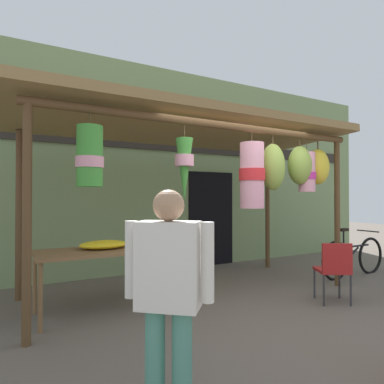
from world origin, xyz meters
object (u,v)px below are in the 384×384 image
at_px(parked_bicycle, 353,257).
at_px(display_table, 97,256).
at_px(folding_chair, 334,267).
at_px(shopper_by_bananas, 168,287).
at_px(wicker_basket_by_table, 174,288).
at_px(flower_heap_on_table, 105,244).

bearing_deg(parked_bicycle, display_table, 175.95).
height_order(folding_chair, shopper_by_bananas, shopper_by_bananas).
xyz_separation_m(folding_chair, wicker_basket_by_table, (-1.77, 1.37, -0.37)).
bearing_deg(parked_bicycle, folding_chair, -151.93).
relative_size(flower_heap_on_table, folding_chair, 0.74).
xyz_separation_m(flower_heap_on_table, parked_bicycle, (4.52, -0.38, -0.50)).
distance_m(parked_bicycle, shopper_by_bananas, 5.20).
xyz_separation_m(display_table, shopper_by_bananas, (-0.13, -2.37, 0.16)).
bearing_deg(display_table, shopper_by_bananas, -93.11).
bearing_deg(folding_chair, display_table, 157.14).
distance_m(folding_chair, shopper_by_bananas, 3.28).
height_order(display_table, parked_bicycle, parked_bicycle).
relative_size(folding_chair, shopper_by_bananas, 0.55).
relative_size(display_table, shopper_by_bananas, 0.98).
height_order(folding_chair, parked_bicycle, parked_bicycle).
relative_size(wicker_basket_by_table, shopper_by_bananas, 0.29).
relative_size(flower_heap_on_table, parked_bicycle, 0.35).
bearing_deg(wicker_basket_by_table, folding_chair, -37.63).
distance_m(display_table, flower_heap_on_table, 0.18).
bearing_deg(parked_bicycle, wicker_basket_by_table, 172.44).
relative_size(display_table, parked_bicycle, 0.85).
bearing_deg(display_table, flower_heap_on_table, 24.78).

